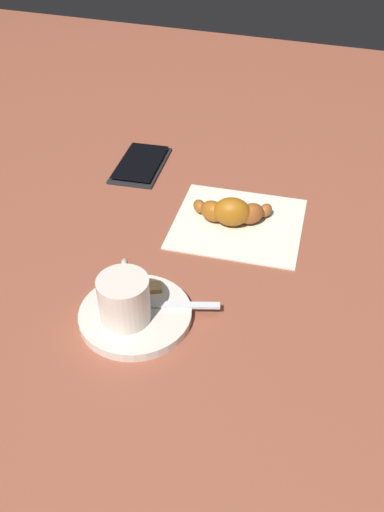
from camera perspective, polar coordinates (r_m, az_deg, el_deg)
The scene contains 8 objects.
ground_plane at distance 0.74m, azimuth -0.37°, elevation 0.02°, with size 1.80×1.80×0.00m, color brown.
saucer at distance 0.65m, azimuth -5.87°, elevation -6.08°, with size 0.13×0.13×0.01m, color beige.
espresso_cup at distance 0.63m, azimuth -7.02°, elevation -4.29°, with size 0.09×0.06×0.06m.
teaspoon at distance 0.65m, azimuth -5.38°, elevation -4.96°, with size 0.06×0.14×0.01m.
sugar_packet at distance 0.67m, azimuth -5.95°, elevation -3.35°, with size 0.07×0.02×0.01m, color tan.
napkin at distance 0.80m, azimuth 4.78°, elevation 3.44°, with size 0.17×0.18×0.00m, color silver.
croissant at distance 0.79m, azimuth 4.14°, elevation 4.59°, with size 0.07×0.12×0.04m.
cell_phone at distance 0.93m, azimuth -5.33°, elevation 9.44°, with size 0.14×0.09×0.01m.
Camera 1 is at (0.54, 0.19, 0.47)m, focal length 38.75 mm.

